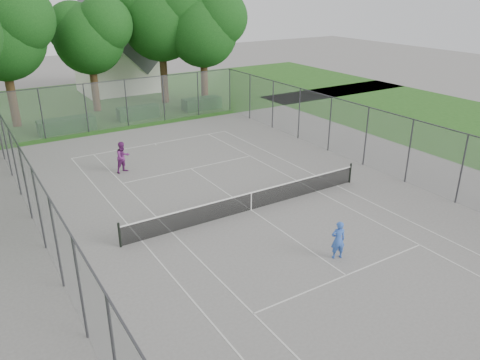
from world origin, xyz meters
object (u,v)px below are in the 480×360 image
tennis_net (251,200)px  girl_player (338,240)px  house (118,53)px  woman_player (123,157)px

tennis_net → girl_player: bearing=-84.1°
house → woman_player: size_ratio=5.13×
girl_player → house: bearing=-75.7°
tennis_net → house: bearing=82.8°
girl_player → woman_player: size_ratio=0.88×
tennis_net → woman_player: woman_player is taller
house → tennis_net: bearing=-97.2°
tennis_net → woman_player: size_ratio=7.13×
tennis_net → girl_player: girl_player is taller
woman_player → tennis_net: bearing=-84.3°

